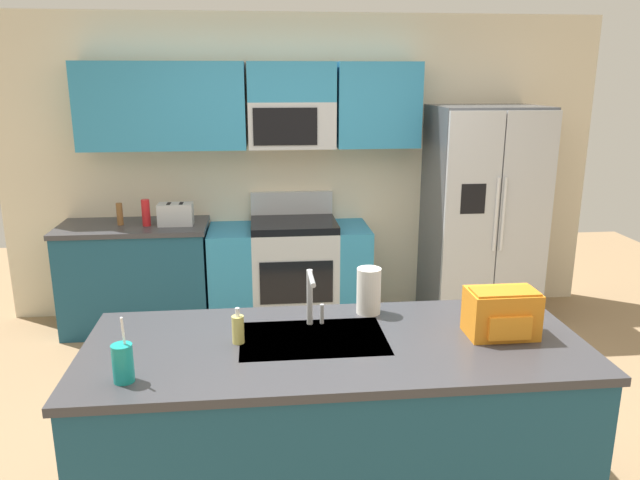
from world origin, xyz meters
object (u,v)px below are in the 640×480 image
object	(u,v)px
pepper_mill	(120,214)
refrigerator	(482,215)
bottle_red	(146,213)
backpack	(502,312)
range_oven	(290,272)
soap_dispenser	(238,329)
sink_faucet	(311,294)
paper_towel_roll	(369,291)
drink_cup_teal	(123,363)
toaster	(176,214)

from	to	relation	value
pepper_mill	refrigerator	bearing A→B (deg)	-1.30
bottle_red	backpack	bearing A→B (deg)	-49.76
range_oven	bottle_red	xyz separation A→B (m)	(-1.17, -0.05, 0.57)
refrigerator	soap_dispenser	size ratio (longest dim) A/B	10.88
soap_dispenser	backpack	world-z (taller)	backpack
bottle_red	sink_faucet	size ratio (longest dim) A/B	0.77
refrigerator	paper_towel_roll	bearing A→B (deg)	-123.79
drink_cup_teal	refrigerator	bearing A→B (deg)	47.14
bottle_red	drink_cup_teal	bearing A→B (deg)	-82.31
backpack	pepper_mill	bearing A→B (deg)	132.56
sink_faucet	drink_cup_teal	xyz separation A→B (m)	(-0.80, -0.48, -0.09)
pepper_mill	backpack	size ratio (longest dim) A/B	0.57
drink_cup_teal	paper_towel_roll	world-z (taller)	drink_cup_teal
range_oven	backpack	world-z (taller)	backpack
range_oven	refrigerator	xyz separation A→B (m)	(1.66, -0.07, 0.48)
pepper_mill	bottle_red	size ratio (longest dim) A/B	0.84
toaster	drink_cup_teal	distance (m)	2.68
sink_faucet	paper_towel_roll	size ratio (longest dim) A/B	1.17
paper_towel_roll	soap_dispenser	bearing A→B (deg)	-155.55
pepper_mill	bottle_red	xyz separation A→B (m)	(0.22, -0.05, 0.02)
pepper_mill	soap_dispenser	xyz separation A→B (m)	(1.03, -2.41, -0.02)
bottle_red	soap_dispenser	world-z (taller)	bottle_red
refrigerator	backpack	world-z (taller)	refrigerator
range_oven	toaster	bearing A→B (deg)	-176.78
toaster	pepper_mill	world-z (taller)	pepper_mill
toaster	soap_dispenser	bearing A→B (deg)	-76.41
soap_dispenser	pepper_mill	bearing A→B (deg)	113.09
refrigerator	pepper_mill	world-z (taller)	refrigerator
soap_dispenser	sink_faucet	bearing A→B (deg)	24.08
sink_faucet	backpack	world-z (taller)	sink_faucet
soap_dispenser	paper_towel_roll	distance (m)	0.73
refrigerator	bottle_red	bearing A→B (deg)	179.64
paper_towel_roll	bottle_red	bearing A→B (deg)	125.45
toaster	backpack	bearing A→B (deg)	-53.22
range_oven	toaster	world-z (taller)	range_oven
drink_cup_teal	pepper_mill	bearing A→B (deg)	102.03
pepper_mill	paper_towel_roll	bearing A→B (deg)	-51.38
paper_towel_roll	refrigerator	bearing A→B (deg)	56.21
soap_dispenser	toaster	bearing A→B (deg)	103.59
toaster	bottle_red	distance (m)	0.24
bottle_red	paper_towel_roll	distance (m)	2.53
sink_faucet	soap_dispenser	size ratio (longest dim) A/B	1.66
pepper_mill	drink_cup_teal	distance (m)	2.79
pepper_mill	backpack	world-z (taller)	backpack
refrigerator	pepper_mill	xyz separation A→B (m)	(-3.05, 0.07, 0.07)
toaster	pepper_mill	distance (m)	0.46
sink_faucet	drink_cup_teal	size ratio (longest dim) A/B	1.01
backpack	bottle_red	bearing A→B (deg)	130.24
toaster	soap_dispenser	world-z (taller)	toaster
range_oven	backpack	xyz separation A→B (m)	(0.86, -2.46, 0.57)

